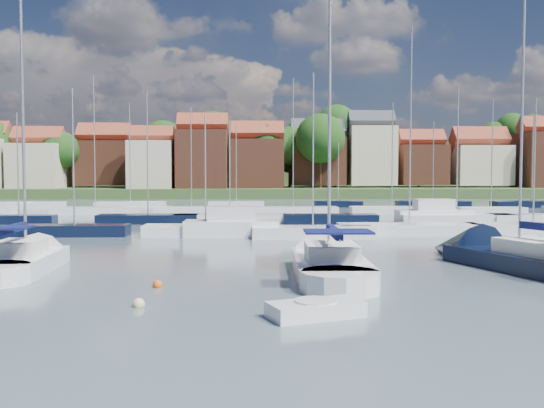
{
  "coord_description": "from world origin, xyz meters",
  "views": [
    {
      "loc": [
        -3.6,
        -25.07,
        4.78
      ],
      "look_at": [
        -2.47,
        14.0,
        2.73
      ],
      "focal_mm": 40.0,
      "sensor_mm": 36.0,
      "label": 1
    }
  ],
  "objects": [
    {
      "name": "tender",
      "position": [
        -1.6,
        -5.41,
        0.26
      ],
      "size": [
        3.4,
        2.43,
        0.67
      ],
      "rotation": [
        0.0,
        0.0,
        0.36
      ],
      "color": "white",
      "rests_on": "ground"
    },
    {
      "name": "far_shore_town",
      "position": [
        2.23,
        132.67,
        4.61
      ],
      "size": [
        212.46,
        90.0,
        22.27
      ],
      "color": "#374D26",
      "rests_on": "ground"
    },
    {
      "name": "sailboat_left",
      "position": [
        -14.83,
        5.38,
        0.36
      ],
      "size": [
        3.26,
        10.56,
        14.25
      ],
      "rotation": [
        0.0,
        0.0,
        1.62
      ],
      "color": "white",
      "rests_on": "ground"
    },
    {
      "name": "ground",
      "position": [
        0.0,
        40.0,
        0.0
      ],
      "size": [
        260.0,
        260.0,
        0.0
      ],
      "primitive_type": "plane",
      "color": "#3F4E56",
      "rests_on": "ground"
    },
    {
      "name": "buoy_c",
      "position": [
        -7.64,
        0.01,
        0.0
      ],
      "size": [
        0.42,
        0.42,
        0.42
      ],
      "primitive_type": "sphere",
      "color": "#D85914",
      "rests_on": "ground"
    },
    {
      "name": "buoy_d",
      "position": [
        0.8,
        -1.68,
        0.0
      ],
      "size": [
        0.48,
        0.48,
        0.48
      ],
      "primitive_type": "sphere",
      "color": "beige",
      "rests_on": "ground"
    },
    {
      "name": "sailboat_centre",
      "position": [
        -0.09,
        4.16,
        0.35
      ],
      "size": [
        3.47,
        12.3,
        16.59
      ],
      "rotation": [
        0.0,
        0.0,
        1.55
      ],
      "color": "white",
      "rests_on": "ground"
    },
    {
      "name": "buoy_b",
      "position": [
        -7.72,
        -3.69,
        0.0
      ],
      "size": [
        0.44,
        0.44,
        0.44
      ],
      "primitive_type": "sphere",
      "color": "beige",
      "rests_on": "ground"
    },
    {
      "name": "sailboat_navy",
      "position": [
        9.11,
        5.67,
        0.35
      ],
      "size": [
        7.94,
        13.9,
        18.59
      ],
      "rotation": [
        0.0,
        0.0,
        1.92
      ],
      "color": "black",
      "rests_on": "ground"
    },
    {
      "name": "marina_field",
      "position": [
        1.91,
        35.15,
        0.43
      ],
      "size": [
        79.62,
        41.41,
        15.93
      ],
      "color": "white",
      "rests_on": "ground"
    },
    {
      "name": "buoy_e",
      "position": [
        1.43,
        5.47,
        0.0
      ],
      "size": [
        0.53,
        0.53,
        0.53
      ],
      "primitive_type": "sphere",
      "color": "#D85914",
      "rests_on": "ground"
    }
  ]
}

